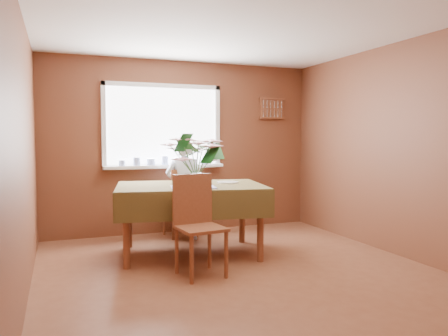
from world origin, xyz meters
name	(u,v)px	position (x,y,z in m)	size (l,w,h in m)	color
floor	(243,275)	(0.00, 0.00, 0.00)	(4.50, 4.50, 0.00)	brown
ceiling	(244,23)	(0.00, 0.00, 2.50)	(4.50, 4.50, 0.00)	white
wall_back	(183,147)	(0.00, 2.25, 1.25)	(4.00, 4.00, 0.00)	brown
wall_front	(419,165)	(0.00, -2.25, 1.25)	(4.00, 4.00, 0.00)	brown
wall_left	(23,154)	(-2.00, 0.00, 1.25)	(4.50, 4.50, 0.00)	brown
wall_right	(402,150)	(2.00, 0.00, 1.25)	(4.50, 4.50, 0.00)	brown
window_assembly	(164,141)	(-0.30, 2.19, 1.34)	(1.72, 0.20, 1.22)	white
spoon_rack	(272,108)	(1.45, 2.22, 1.85)	(0.44, 0.05, 0.33)	brown
dining_table	(191,193)	(-0.27, 0.95, 0.73)	(1.90, 1.46, 0.84)	brown
chair_far	(182,200)	(-0.12, 1.85, 0.52)	(0.46, 0.46, 0.96)	brown
chair_near	(197,220)	(-0.42, 0.22, 0.55)	(0.49, 0.49, 1.02)	brown
seated_woman	(184,189)	(-0.13, 1.73, 0.69)	(0.50, 0.33, 1.38)	white
flower_bouquet	(196,155)	(-0.28, 0.72, 1.19)	(0.64, 0.64, 0.55)	white
side_plate	(228,182)	(0.22, 1.00, 0.84)	(0.26, 0.26, 0.01)	white
table_knife	(206,186)	(-0.17, 0.66, 0.84)	(0.02, 0.24, 0.00)	silver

